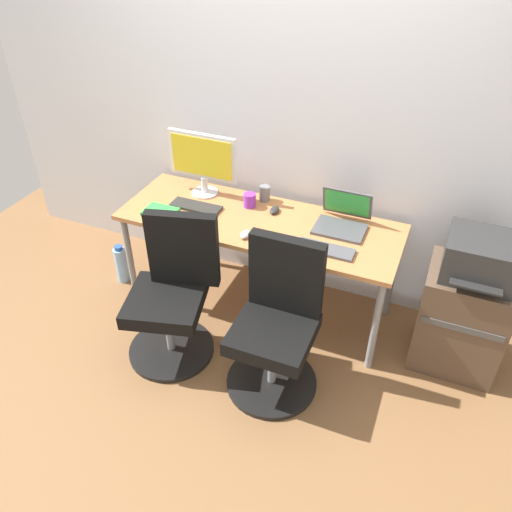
{
  "coord_description": "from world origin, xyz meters",
  "views": [
    {
      "loc": [
        1.05,
        -2.55,
        2.46
      ],
      "look_at": [
        0.0,
        -0.05,
        0.46
      ],
      "focal_mm": 36.16,
      "sensor_mm": 36.0,
      "label": 1
    }
  ],
  "objects_px": {
    "office_chair_left": "(173,296)",
    "side_cabinet": "(461,318)",
    "desktop_monitor": "(203,160)",
    "office_chair_right": "(277,326)",
    "printer": "(481,257)",
    "open_laptop": "(343,218)",
    "water_bottle_on_floor": "(121,264)",
    "coffee_mug": "(250,200)"
  },
  "relations": [
    {
      "from": "office_chair_left",
      "to": "side_cabinet",
      "type": "xyz_separation_m",
      "value": [
        1.64,
        0.57,
        -0.09
      ]
    },
    {
      "from": "side_cabinet",
      "to": "desktop_monitor",
      "type": "bearing_deg",
      "value": 174.46
    },
    {
      "from": "desktop_monitor",
      "to": "office_chair_right",
      "type": "bearing_deg",
      "value": -42.2
    },
    {
      "from": "printer",
      "to": "open_laptop",
      "type": "bearing_deg",
      "value": 170.39
    },
    {
      "from": "water_bottle_on_floor",
      "to": "coffee_mug",
      "type": "relative_size",
      "value": 3.37
    },
    {
      "from": "open_laptop",
      "to": "office_chair_left",
      "type": "bearing_deg",
      "value": -139.48
    },
    {
      "from": "office_chair_left",
      "to": "side_cabinet",
      "type": "distance_m",
      "value": 1.73
    },
    {
      "from": "office_chair_left",
      "to": "printer",
      "type": "relative_size",
      "value": 2.35
    },
    {
      "from": "side_cabinet",
      "to": "printer",
      "type": "distance_m",
      "value": 0.45
    },
    {
      "from": "desktop_monitor",
      "to": "coffee_mug",
      "type": "distance_m",
      "value": 0.41
    },
    {
      "from": "printer",
      "to": "desktop_monitor",
      "type": "xyz_separation_m",
      "value": [
        -1.78,
        0.17,
        0.17
      ]
    },
    {
      "from": "office_chair_left",
      "to": "open_laptop",
      "type": "xyz_separation_m",
      "value": [
        0.83,
        0.71,
        0.34
      ]
    },
    {
      "from": "water_bottle_on_floor",
      "to": "coffee_mug",
      "type": "bearing_deg",
      "value": 16.34
    },
    {
      "from": "office_chair_right",
      "to": "desktop_monitor",
      "type": "bearing_deg",
      "value": 137.8
    },
    {
      "from": "office_chair_left",
      "to": "desktop_monitor",
      "type": "distance_m",
      "value": 0.93
    },
    {
      "from": "office_chair_right",
      "to": "water_bottle_on_floor",
      "type": "bearing_deg",
      "value": 162.77
    },
    {
      "from": "office_chair_right",
      "to": "water_bottle_on_floor",
      "type": "relative_size",
      "value": 3.03
    },
    {
      "from": "desktop_monitor",
      "to": "coffee_mug",
      "type": "bearing_deg",
      "value": -6.61
    },
    {
      "from": "side_cabinet",
      "to": "open_laptop",
      "type": "distance_m",
      "value": 0.92
    },
    {
      "from": "side_cabinet",
      "to": "open_laptop",
      "type": "relative_size",
      "value": 2.16
    },
    {
      "from": "water_bottle_on_floor",
      "to": "desktop_monitor",
      "type": "bearing_deg",
      "value": 28.63
    },
    {
      "from": "water_bottle_on_floor",
      "to": "open_laptop",
      "type": "bearing_deg",
      "value": 10.07
    },
    {
      "from": "office_chair_right",
      "to": "desktop_monitor",
      "type": "xyz_separation_m",
      "value": [
        -0.82,
        0.74,
        0.54
      ]
    },
    {
      "from": "office_chair_right",
      "to": "open_laptop",
      "type": "height_order",
      "value": "office_chair_right"
    },
    {
      "from": "office_chair_right",
      "to": "open_laptop",
      "type": "distance_m",
      "value": 0.8
    },
    {
      "from": "desktop_monitor",
      "to": "open_laptop",
      "type": "relative_size",
      "value": 1.55
    },
    {
      "from": "open_laptop",
      "to": "side_cabinet",
      "type": "bearing_deg",
      "value": -9.55
    },
    {
      "from": "office_chair_right",
      "to": "water_bottle_on_floor",
      "type": "height_order",
      "value": "office_chair_right"
    },
    {
      "from": "printer",
      "to": "coffee_mug",
      "type": "relative_size",
      "value": 4.35
    },
    {
      "from": "printer",
      "to": "open_laptop",
      "type": "distance_m",
      "value": 0.82
    },
    {
      "from": "printer",
      "to": "desktop_monitor",
      "type": "relative_size",
      "value": 0.83
    },
    {
      "from": "office_chair_right",
      "to": "coffee_mug",
      "type": "distance_m",
      "value": 0.91
    },
    {
      "from": "office_chair_left",
      "to": "desktop_monitor",
      "type": "bearing_deg",
      "value": 101.17
    },
    {
      "from": "office_chair_left",
      "to": "open_laptop",
      "type": "height_order",
      "value": "office_chair_left"
    },
    {
      "from": "printer",
      "to": "side_cabinet",
      "type": "bearing_deg",
      "value": 90.0
    },
    {
      "from": "coffee_mug",
      "to": "open_laptop",
      "type": "bearing_deg",
      "value": 0.35
    },
    {
      "from": "side_cabinet",
      "to": "water_bottle_on_floor",
      "type": "relative_size",
      "value": 2.16
    },
    {
      "from": "office_chair_right",
      "to": "side_cabinet",
      "type": "distance_m",
      "value": 1.12
    },
    {
      "from": "water_bottle_on_floor",
      "to": "side_cabinet",
      "type": "bearing_deg",
      "value": 3.38
    },
    {
      "from": "printer",
      "to": "water_bottle_on_floor",
      "type": "height_order",
      "value": "printer"
    },
    {
      "from": "printer",
      "to": "open_laptop",
      "type": "relative_size",
      "value": 1.29
    },
    {
      "from": "desktop_monitor",
      "to": "open_laptop",
      "type": "bearing_deg",
      "value": -2.18
    }
  ]
}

